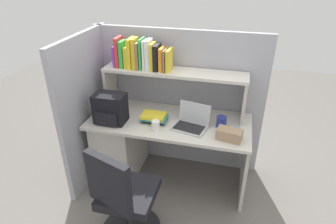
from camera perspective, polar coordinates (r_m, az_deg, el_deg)
ground_plane at (r=3.30m, az=0.22°, el=-12.71°), size 8.00×8.00×0.00m
desk at (r=3.15m, az=-6.69°, el=-5.91°), size 1.60×0.70×0.73m
cubicle_partition_rear at (r=3.18m, az=1.91°, el=2.35°), size 1.84×0.05×1.55m
cubicle_partition_left at (r=3.11m, az=-15.38°, el=0.60°), size 0.05×1.06×1.55m
overhead_hutch at (r=2.90m, az=1.22°, el=6.32°), size 1.44×0.28×0.45m
reference_books_on_shelf at (r=2.91m, az=-5.25°, el=11.09°), size 0.59×0.19×0.30m
laptop at (r=2.75m, az=4.62°, el=-2.03°), size 0.36×0.31×0.22m
backpack at (r=2.85m, az=-11.37°, el=0.63°), size 0.30×0.23×0.29m
computer_mouse at (r=2.75m, az=13.48°, el=-3.63°), size 0.07×0.11×0.03m
paper_cup at (r=2.69m, az=-2.45°, el=-2.69°), size 0.08×0.08×0.10m
tissue_box at (r=2.62m, az=12.02°, el=-4.37°), size 0.24×0.16×0.10m
snack_canister at (r=2.79m, az=10.50°, el=-1.95°), size 0.10×0.10×0.11m
desk_book_stack at (r=2.85m, az=-2.78°, el=-1.07°), size 0.25×0.17×0.08m
office_chair at (r=2.50m, az=-8.55°, el=-17.21°), size 0.53×0.54×0.93m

